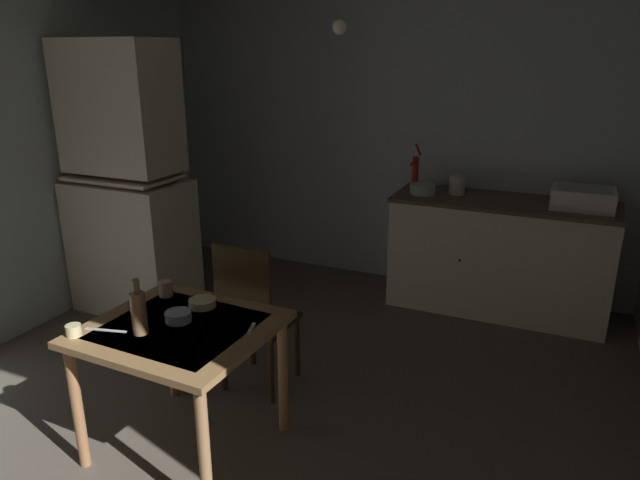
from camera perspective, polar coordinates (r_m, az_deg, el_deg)
The scene contains 19 objects.
ground_plane at distance 4.04m, azimuth -1.78°, elevation -12.15°, with size 5.25×5.25×0.00m, color #5A5249.
wall_back at distance 5.24m, azimuth 6.89°, elevation 9.49°, with size 4.35×0.10×2.50m, color silver.
wall_left at distance 4.91m, azimuth -25.68°, elevation 7.20°, with size 0.10×3.65×2.50m, color silver.
hutch_cabinet at distance 4.79m, azimuth -18.45°, elevation 4.71°, with size 0.91×0.58×2.13m.
counter_cabinet at distance 4.87m, azimuth 17.21°, elevation -1.49°, with size 1.70×0.64×0.92m.
sink_basin at distance 4.70m, azimuth 24.53°, elevation 3.81°, with size 0.44×0.34×0.15m.
hand_pump at distance 4.87m, azimuth 9.39°, elevation 6.81°, with size 0.05×0.27×0.39m.
mixing_bowl_counter at distance 4.79m, azimuth 10.10°, elevation 4.98°, with size 0.21×0.21×0.08m, color #ADD1C1.
stoneware_crock at distance 4.82m, azimuth 13.41°, elevation 5.32°, with size 0.13×0.13×0.15m, color beige.
dining_table at distance 3.07m, azimuth -13.58°, elevation -9.94°, with size 0.93×0.86×0.72m.
chair_far_side at distance 3.56m, azimuth -6.61°, elevation -7.40°, with size 0.41×0.41×0.98m.
serving_bowl_wide at distance 3.06m, azimuth -13.82°, elevation -7.33°, with size 0.13×0.13×0.05m, color #9EB2C6.
soup_bowl_small at distance 3.20m, azimuth -11.55°, elevation -6.10°, with size 0.15×0.15×0.04m, color beige.
teacup_cream at distance 3.37m, azimuth -15.00°, elevation -4.65°, with size 0.08×0.08×0.09m, color tan.
teacup_mint at distance 3.07m, azimuth -23.17°, elevation -8.21°, with size 0.07×0.07×0.06m, color beige.
glass_bottle at distance 2.95m, azimuth -17.47°, elevation -6.77°, with size 0.07×0.07×0.28m.
table_knife at distance 3.08m, azimuth -20.42°, elevation -8.35°, with size 0.22×0.02×0.01m, color silver.
teaspoon_near_bowl at distance 2.92m, azimuth -6.81°, elevation -8.69°, with size 0.12×0.02×0.01m, color beige.
pendant_bulb at distance 3.30m, azimuth 1.95°, elevation 20.28°, with size 0.08×0.08×0.08m, color #F9EFCC.
Camera 1 is at (1.52, -3.12, 2.05)m, focal length 32.39 mm.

